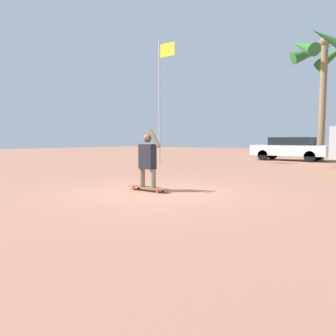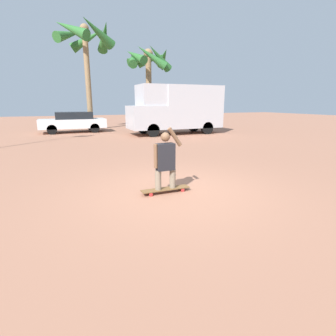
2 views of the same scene
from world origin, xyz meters
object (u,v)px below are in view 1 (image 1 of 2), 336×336
object	(u,v)px
palm_tree_center_background	(326,54)
flagpole	(161,92)
skateboard	(148,188)
person_skateboarder	(147,158)
parked_car_white	(290,148)

from	to	relation	value
palm_tree_center_background	flagpole	size ratio (longest dim) A/B	1.19
skateboard	palm_tree_center_background	xyz separation A→B (m)	(0.45, 15.59, 6.26)
flagpole	skateboard	bearing A→B (deg)	-52.94
skateboard	person_skateboarder	bearing A→B (deg)	180.00
palm_tree_center_background	person_skateboarder	bearing A→B (deg)	-91.65
palm_tree_center_background	flagpole	world-z (taller)	palm_tree_center_background
skateboard	parked_car_white	world-z (taller)	parked_car_white
person_skateboarder	palm_tree_center_background	xyz separation A→B (m)	(0.45, 15.59, 5.54)
person_skateboarder	flagpole	world-z (taller)	flagpole
person_skateboarder	flagpole	bearing A→B (deg)	127.05
skateboard	person_skateboarder	xyz separation A→B (m)	(-0.00, 0.00, 0.72)
person_skateboarder	parked_car_white	bearing A→B (deg)	94.09
skateboard	parked_car_white	distance (m)	14.17
skateboard	person_skateboarder	size ratio (longest dim) A/B	0.82
palm_tree_center_background	flagpole	xyz separation A→B (m)	(-6.24, -7.92, -2.57)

